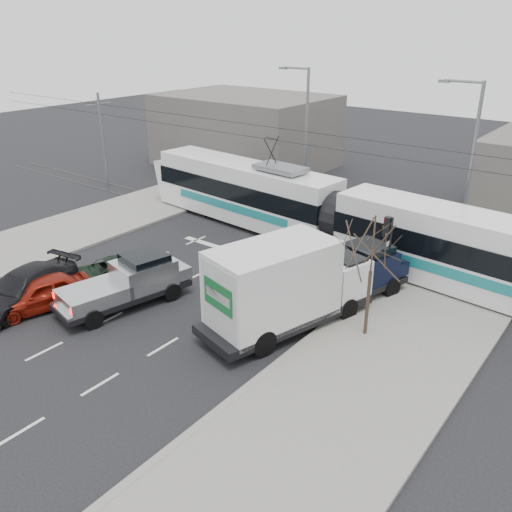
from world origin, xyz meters
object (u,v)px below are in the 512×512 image
Objects in this scene: tram at (339,217)px; red_car at (41,293)px; street_lamp_near at (468,158)px; navy_pickup at (354,274)px; silver_pickup at (131,281)px; traffic_signal at (388,238)px; green_car at (110,271)px; bare_tree at (373,250)px; box_truck at (285,287)px; street_lamp_far at (304,128)px; dark_car at (24,288)px.

tram is 15.43m from red_car.
street_lamp_near is 9.79m from navy_pickup.
silver_pickup is (-4.35, -10.88, -0.90)m from tram.
green_car is (-10.94, -7.08, -2.13)m from traffic_signal.
box_truck is (-3.01, -1.35, -1.93)m from bare_tree.
tram is 5.54m from navy_pickup.
street_lamp_far is at bearing 136.03° from box_truck.
dark_car is (-1.57, -20.29, -4.32)m from street_lamp_far.
dark_car is at bearing -138.58° from traffic_signal.
navy_pickup is at bearing 52.57° from silver_pickup.
navy_pickup is 1.41× the size of green_car.
box_truck is 9.31m from green_car.
street_lamp_far is (-11.50, 2.00, 0.00)m from street_lamp_near.
dark_car is (-10.35, -5.44, -1.07)m from box_truck.
tram reaches higher than box_truck.
street_lamp_near is at bearing 46.67° from tram.
street_lamp_near reaches higher than green_car.
silver_pickup is (-9.35, -15.30, -4.03)m from street_lamp_near.
green_car is 3.93m from dark_car.
red_car is at bearing -112.36° from tram.
green_car is (-6.78, -10.16, -1.37)m from tram.
dark_car is at bearing -128.96° from silver_pickup.
dark_car is at bearing -153.06° from bare_tree.
navy_pickup reaches higher than silver_pickup.
navy_pickup is at bearing -47.93° from tram.
traffic_signal is (-1.13, 4.00, -1.05)m from bare_tree.
street_lamp_far is 1.44× the size of silver_pickup.
green_car is 3.48m from red_car.
dark_car is at bearing -125.55° from street_lamp_near.
traffic_signal is at bearing 54.75° from silver_pickup.
green_car is at bearing -133.00° from navy_pickup.
red_car is (-9.39, -5.20, -1.12)m from box_truck.
traffic_signal reaches higher than navy_pickup.
navy_pickup reaches higher than dark_car.
tram is 6.32× the size of red_car.
street_lamp_far reaches higher than navy_pickup.
bare_tree reaches higher than dark_car.
traffic_signal is at bearing -41.72° from street_lamp_far.
street_lamp_far reaches higher than box_truck.
tram is at bearing 80.45° from silver_pickup.
red_car is (-0.61, -20.05, -4.37)m from street_lamp_far.
street_lamp_far reaches higher than traffic_signal.
box_truck is 1.30× the size of navy_pickup.
street_lamp_far reaches higher than red_car.
bare_tree is 1.39× the size of traffic_signal.
street_lamp_near is 13.53m from box_truck.
bare_tree reaches higher than box_truck.
bare_tree is at bearing -36.32° from navy_pickup.
street_lamp_far is at bearing 140.59° from tram.
bare_tree reaches higher than silver_pickup.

